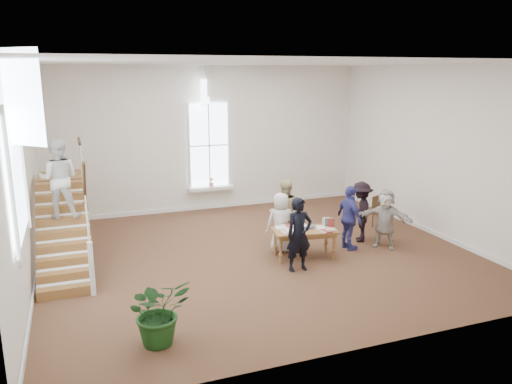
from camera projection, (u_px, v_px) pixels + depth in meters
name	position (u px, v px, depth m)	size (l,w,h in m)	color
ground	(259.00, 255.00, 12.05)	(10.00, 10.00, 0.00)	#4F2D1F
room_shell	(211.00, 197.00, 15.95)	(10.49, 10.00, 10.00)	silver
staircase	(61.00, 198.00, 10.88)	(1.10, 4.10, 2.92)	brown
library_table	(304.00, 232.00, 11.72)	(1.58, 0.96, 0.76)	brown
police_officer	(299.00, 235.00, 10.92)	(0.60, 0.40, 1.66)	black
elderly_woman	(281.00, 222.00, 12.12)	(0.72, 0.47, 1.47)	silver
person_yellow	(284.00, 212.00, 12.65)	(0.82, 0.64, 1.68)	#CAB77E
woman_cluster_a	(349.00, 218.00, 12.24)	(0.94, 0.39, 1.61)	navy
woman_cluster_b	(361.00, 212.00, 12.85)	(1.01, 0.58, 1.57)	black
woman_cluster_c	(385.00, 219.00, 12.37)	(1.39, 0.44, 1.50)	beige
floor_plant	(159.00, 311.00, 8.00)	(1.01, 0.88, 1.13)	#133912
side_chair	(379.00, 210.00, 14.10)	(0.50, 0.50, 0.89)	#321E0D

